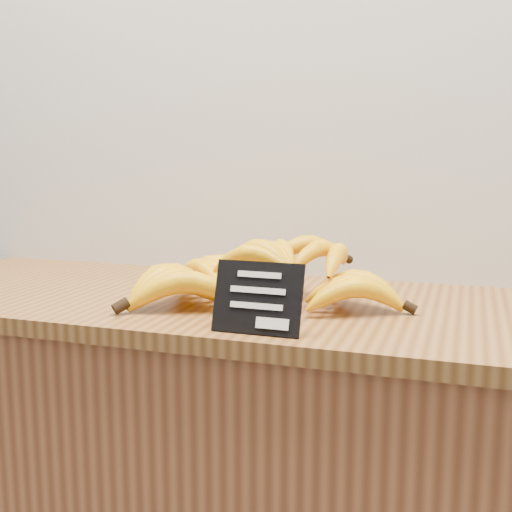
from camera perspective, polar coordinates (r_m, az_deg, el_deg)
The scene contains 3 objects.
counter_top at distance 1.21m, azimuth 0.75°, elevation -4.53°, with size 1.56×0.54×0.03m, color #915E2C.
chalkboard_sign at distance 0.98m, azimuth 0.14°, elevation -3.75°, with size 0.14×0.01×0.11m, color black.
banana_pile at distance 1.19m, azimuth 0.15°, elevation -1.76°, with size 0.54×0.38×0.11m.
Camera 1 is at (0.49, 1.63, 1.21)m, focal length 45.00 mm.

